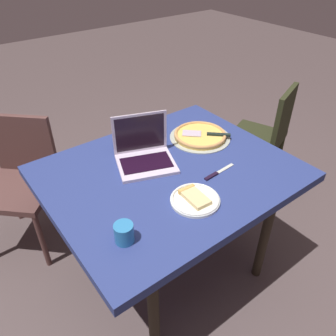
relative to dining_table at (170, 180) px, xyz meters
The scene contains 9 objects.
ground_plane 0.70m from the dining_table, ahead, with size 12.00×12.00×0.00m, color #4E4040.
dining_table is the anchor object (origin of this frame).
laptop 0.20m from the dining_table, 66.80° to the right, with size 0.37×0.35×0.25m.
pizza_plate 0.29m from the dining_table, 77.88° to the left, with size 0.23×0.23×0.04m.
pizza_tray 0.39m from the dining_table, 156.49° to the right, with size 0.37×0.37×0.04m.
table_knife 0.26m from the dining_table, 134.39° to the left, with size 0.21×0.03×0.01m.
drink_cup 0.54m from the dining_table, 32.03° to the left, with size 0.08×0.08×0.09m.
chair_near 1.02m from the dining_table, 53.86° to the right, with size 0.61×0.61×0.88m.
chair_far 1.14m from the dining_table, 169.44° to the right, with size 0.50×0.50×0.89m.
Camera 1 is at (0.87, 1.13, 1.82)m, focal length 35.68 mm.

